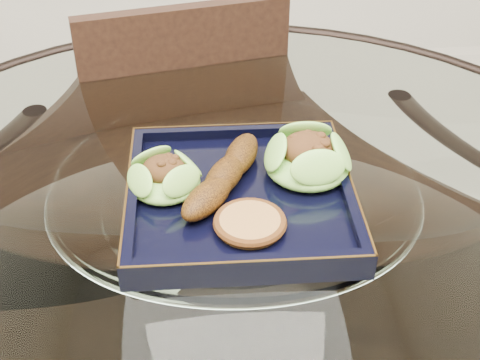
{
  "coord_description": "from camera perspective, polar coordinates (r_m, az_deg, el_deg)",
  "views": [
    {
      "loc": [
        -0.05,
        -0.61,
        1.27
      ],
      "look_at": [
        0.01,
        0.02,
        0.8
      ],
      "focal_mm": 50.0,
      "sensor_mm": 36.0,
      "label": 1
    }
  ],
  "objects": [
    {
      "name": "dining_table",
      "position": [
        0.91,
        -0.41,
        -11.09
      ],
      "size": [
        1.13,
        1.13,
        0.77
      ],
      "color": "white",
      "rests_on": "ground"
    },
    {
      "name": "dining_chair",
      "position": [
        1.21,
        -2.91,
        -4.25
      ],
      "size": [
        0.44,
        0.44,
        0.86
      ],
      "rotation": [
        0.0,
        0.0,
        0.21
      ],
      "color": "#321C10",
      "rests_on": "ground"
    },
    {
      "name": "navy_plate",
      "position": [
        0.81,
        0.0,
        -1.71
      ],
      "size": [
        0.27,
        0.27,
        0.02
      ],
      "primitive_type": "cube",
      "rotation": [
        0.0,
        0.0,
        -0.02
      ],
      "color": "black",
      "rests_on": "dining_table"
    },
    {
      "name": "lettuce_wrap_right",
      "position": [
        0.83,
        5.79,
        1.68
      ],
      "size": [
        0.14,
        0.14,
        0.04
      ],
      "primitive_type": "ellipsoid",
      "rotation": [
        0.0,
        0.0,
        -0.42
      ],
      "color": "#60B033",
      "rests_on": "navy_plate"
    },
    {
      "name": "roasted_plantain",
      "position": [
        0.8,
        -1.31,
        0.4
      ],
      "size": [
        0.12,
        0.17,
        0.03
      ],
      "primitive_type": "ellipsoid",
      "rotation": [
        0.0,
        0.0,
        1.07
      ],
      "color": "#572F09",
      "rests_on": "navy_plate"
    },
    {
      "name": "crumb_patty",
      "position": [
        0.75,
        0.85,
        -3.76
      ],
      "size": [
        0.08,
        0.08,
        0.01
      ],
      "primitive_type": "cylinder",
      "rotation": [
        0.0,
        0.0,
        -0.16
      ],
      "color": "#B26F3B",
      "rests_on": "navy_plate"
    },
    {
      "name": "lettuce_wrap_left",
      "position": [
        0.81,
        -6.44,
        0.12
      ],
      "size": [
        0.1,
        0.1,
        0.03
      ],
      "primitive_type": "ellipsoid",
      "rotation": [
        0.0,
        0.0,
        0.15
      ],
      "color": "#63AB31",
      "rests_on": "navy_plate"
    }
  ]
}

